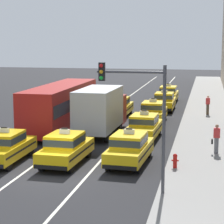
% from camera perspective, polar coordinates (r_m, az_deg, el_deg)
% --- Properties ---
extents(ground_plane, '(160.00, 160.00, 0.00)m').
position_cam_1_polar(ground_plane, '(22.65, -7.27, -7.84)').
color(ground_plane, '#232326').
extents(lane_stripe_left_center, '(0.14, 80.00, 0.01)m').
position_cam_1_polar(lane_stripe_left_center, '(41.92, -0.46, 0.05)').
color(lane_stripe_left_center, silver).
rests_on(lane_stripe_left_center, ground).
extents(lane_stripe_center_right, '(0.14, 80.00, 0.01)m').
position_cam_1_polar(lane_stripe_center_right, '(41.37, 3.87, -0.09)').
color(lane_stripe_center_right, silver).
rests_on(lane_stripe_center_right, ground).
extents(sidewalk_curb, '(4.00, 90.00, 0.15)m').
position_cam_1_polar(sidewalk_curb, '(36.06, 11.62, -1.50)').
color(sidewalk_curb, gray).
rests_on(sidewalk_curb, ground).
extents(taxi_left_nearest, '(1.86, 4.58, 1.96)m').
position_cam_1_polar(taxi_left_nearest, '(25.30, -12.98, -4.15)').
color(taxi_left_nearest, black).
rests_on(taxi_left_nearest, ground).
extents(bus_left_second, '(2.53, 11.20, 3.22)m').
position_cam_1_polar(bus_left_second, '(33.92, -6.30, 0.96)').
color(bus_left_second, black).
rests_on(bus_left_second, ground).
extents(taxi_left_third, '(1.85, 4.57, 1.96)m').
position_cam_1_polar(taxi_left_third, '(42.15, -2.62, 1.29)').
color(taxi_left_third, black).
rests_on(taxi_left_third, ground).
extents(taxi_center_nearest, '(1.98, 4.62, 1.96)m').
position_cam_1_polar(taxi_center_nearest, '(24.44, -5.73, -4.42)').
color(taxi_center_nearest, black).
rests_on(taxi_center_nearest, ground).
extents(box_truck_center_second, '(2.41, 7.01, 3.27)m').
position_cam_1_polar(box_truck_center_second, '(31.62, -1.33, 0.36)').
color(box_truck_center_second, black).
rests_on(box_truck_center_second, ground).
extents(taxi_center_third, '(1.84, 4.57, 1.96)m').
position_cam_1_polar(taxi_center_third, '(39.12, 0.82, 0.70)').
color(taxi_center_third, black).
rests_on(taxi_center_third, ground).
extents(taxi_right_nearest, '(2.04, 4.64, 1.96)m').
position_cam_1_polar(taxi_right_nearest, '(24.31, 2.16, -4.46)').
color(taxi_right_nearest, black).
rests_on(taxi_right_nearest, ground).
extents(taxi_right_second, '(1.97, 4.62, 1.96)m').
position_cam_1_polar(taxi_right_second, '(30.33, 4.01, -1.76)').
color(taxi_right_second, black).
rests_on(taxi_right_second, ground).
extents(taxi_right_third, '(1.86, 4.58, 1.96)m').
position_cam_1_polar(taxi_right_third, '(36.46, 5.09, 0.05)').
color(taxi_right_third, black).
rests_on(taxi_right_third, ground).
extents(taxi_right_fourth, '(1.83, 4.56, 1.96)m').
position_cam_1_polar(taxi_right_fourth, '(42.79, 6.47, 1.36)').
color(taxi_right_fourth, black).
rests_on(taxi_right_fourth, ground).
extents(taxi_right_fifth, '(1.86, 4.57, 1.96)m').
position_cam_1_polar(taxi_right_fifth, '(48.55, 6.95, 2.26)').
color(taxi_right_fifth, black).
rests_on(taxi_right_fifth, ground).
extents(pedestrian_near_crosswalk, '(0.36, 0.24, 1.64)m').
position_cam_1_polar(pedestrian_near_crosswalk, '(40.07, 11.73, 0.85)').
color(pedestrian_near_crosswalk, '#473828').
rests_on(pedestrian_near_crosswalk, sidewalk_curb).
extents(pedestrian_mid_block, '(0.47, 0.24, 1.66)m').
position_cam_1_polar(pedestrian_mid_block, '(26.68, 12.74, -3.24)').
color(pedestrian_mid_block, slate).
rests_on(pedestrian_mid_block, sidewalk_curb).
extents(fire_hydrant, '(0.36, 0.22, 0.73)m').
position_cam_1_polar(fire_hydrant, '(23.41, 7.78, -5.90)').
color(fire_hydrant, red).
rests_on(fire_hydrant, sidewalk_curb).
extents(traffic_light_pole, '(2.87, 0.33, 5.58)m').
position_cam_1_polar(traffic_light_pole, '(19.02, 3.56, 0.78)').
color(traffic_light_pole, '#47474C').
rests_on(traffic_light_pole, ground).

